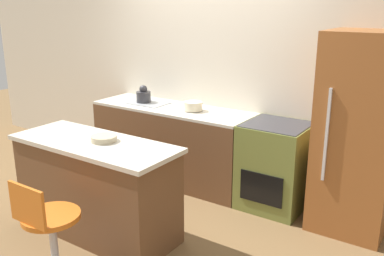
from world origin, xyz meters
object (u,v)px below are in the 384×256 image
Objects in this scene: oven_range at (275,166)px; refrigerator at (358,135)px; mixing_bowl at (193,106)px; kettle at (144,95)px; stool_chair at (49,232)px.

oven_range is 0.90m from refrigerator.
refrigerator is (0.77, -0.00, 0.47)m from oven_range.
mixing_bowl is (-1.01, -0.01, 0.50)m from oven_range.
kettle is 0.72m from mixing_bowl.
kettle reaches higher than stool_chair.
oven_range is at bearing 0.19° from kettle.
stool_chair is at bearing -87.80° from mixing_bowl.
refrigerator is 8.82× the size of kettle.
oven_range is at bearing 0.33° from mixing_bowl.
refrigerator reaches higher than kettle.
stool_chair is 2.16m from mixing_bowl.
stool_chair is 3.95× the size of kettle.
kettle is at bearing -179.81° from oven_range.
stool_chair is at bearing -129.19° from refrigerator.
kettle is (-1.73, -0.01, 0.53)m from oven_range.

